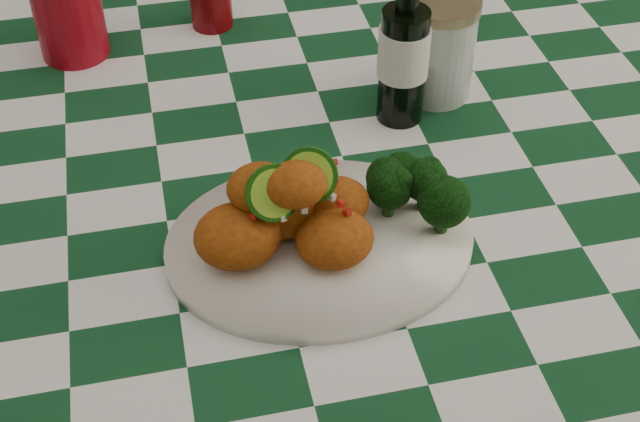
{
  "coord_description": "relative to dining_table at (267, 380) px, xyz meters",
  "views": [
    {
      "loc": [
        -0.09,
        -0.76,
        1.43
      ],
      "look_at": [
        0.05,
        -0.14,
        0.84
      ],
      "focal_mm": 50.0,
      "sensor_mm": 36.0,
      "label": 1
    }
  ],
  "objects": [
    {
      "name": "red_tumbler",
      "position": [
        -0.19,
        0.28,
        0.47
      ],
      "size": [
        0.1,
        0.1,
        0.15
      ],
      "primitive_type": "cylinder",
      "rotation": [
        0.0,
        0.0,
        0.18
      ],
      "color": "maroon",
      "rests_on": "dining_table"
    },
    {
      "name": "fried_chicken_pile",
      "position": [
        0.02,
        -0.14,
        0.46
      ],
      "size": [
        0.16,
        0.12,
        0.1
      ],
      "primitive_type": null,
      "color": "#AB4C10",
      "rests_on": "plate"
    },
    {
      "name": "wooden_chair_right",
      "position": [
        0.39,
        0.7,
        0.07
      ],
      "size": [
        0.56,
        0.57,
        0.93
      ],
      "primitive_type": null,
      "rotation": [
        0.0,
        0.0,
        -0.39
      ],
      "color": "#472814",
      "rests_on": "ground"
    },
    {
      "name": "plate",
      "position": [
        0.05,
        -0.14,
        0.4
      ],
      "size": [
        0.32,
        0.25,
        0.02
      ],
      "primitive_type": null,
      "rotation": [
        0.0,
        0.0,
        -0.04
      ],
      "color": "white",
      "rests_on": "dining_table"
    },
    {
      "name": "beer_bottle",
      "position": [
        0.19,
        0.06,
        0.5
      ],
      "size": [
        0.08,
        0.08,
        0.21
      ],
      "primitive_type": null,
      "rotation": [
        0.0,
        0.0,
        0.39
      ],
      "color": "black",
      "rests_on": "dining_table"
    },
    {
      "name": "broccoli_side",
      "position": [
        0.15,
        -0.13,
        0.44
      ],
      "size": [
        0.09,
        0.09,
        0.07
      ],
      "primitive_type": null,
      "color": "black",
      "rests_on": "plate"
    },
    {
      "name": "mason_jar",
      "position": [
        0.24,
        0.1,
        0.46
      ],
      "size": [
        0.12,
        0.12,
        0.13
      ],
      "primitive_type": null,
      "rotation": [
        0.0,
        0.0,
        -0.42
      ],
      "color": "#B2BCBA",
      "rests_on": "dining_table"
    },
    {
      "name": "dining_table",
      "position": [
        0.0,
        0.0,
        0.0
      ],
      "size": [
        1.66,
        1.06,
        0.79
      ],
      "primitive_type": null,
      "color": "#0F3D1E",
      "rests_on": "ground"
    }
  ]
}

